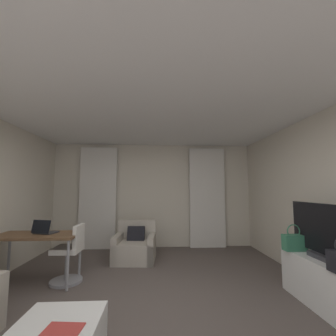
% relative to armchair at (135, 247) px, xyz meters
% --- Properties ---
extents(ground_plane, '(12.00, 12.00, 0.00)m').
position_rel_armchair_xyz_m(ground_plane, '(0.35, -2.01, -0.26)').
color(ground_plane, '#564C47').
extents(wall_window, '(5.12, 0.06, 2.60)m').
position_rel_armchair_xyz_m(wall_window, '(0.35, 1.02, 1.04)').
color(wall_window, beige).
rests_on(wall_window, ground).
extents(ceiling, '(5.12, 6.12, 0.06)m').
position_rel_armchair_xyz_m(ceiling, '(0.35, -2.01, 2.37)').
color(ceiling, white).
rests_on(ceiling, wall_left).
extents(curtain_left_panel, '(0.90, 0.06, 2.50)m').
position_rel_armchair_xyz_m(curtain_left_panel, '(-1.02, 0.89, 0.99)').
color(curtain_left_panel, silver).
rests_on(curtain_left_panel, ground).
extents(curtain_right_panel, '(0.90, 0.06, 2.50)m').
position_rel_armchair_xyz_m(curtain_right_panel, '(1.73, 0.89, 0.99)').
color(curtain_right_panel, silver).
rests_on(curtain_right_panel, ground).
extents(armchair, '(0.86, 0.84, 0.77)m').
position_rel_armchair_xyz_m(armchair, '(0.00, 0.00, 0.00)').
color(armchair, '#B2A899').
rests_on(armchair, ground).
extents(desk, '(1.25, 0.61, 0.75)m').
position_rel_armchair_xyz_m(desk, '(-1.42, -1.08, 0.42)').
color(desk, brown).
rests_on(desk, ground).
extents(desk_chair, '(0.48, 0.48, 0.88)m').
position_rel_armchair_xyz_m(desk_chair, '(-0.93, -1.03, 0.13)').
color(desk_chair, gray).
rests_on(desk_chair, ground).
extents(laptop, '(0.38, 0.33, 0.22)m').
position_rel_armchair_xyz_m(laptop, '(-1.34, -1.04, 0.54)').
color(laptop, '#2D2D33').
rests_on(laptop, desk).
extents(magazine_open, '(0.30, 0.23, 0.01)m').
position_rel_armchair_xyz_m(magazine_open, '(-0.27, -2.90, 0.13)').
color(magazine_open, '#B73833').
rests_on(magazine_open, coffee_table).
extents(tv_console, '(0.46, 1.16, 0.58)m').
position_rel_armchair_xyz_m(tv_console, '(2.53, -1.98, 0.03)').
color(tv_console, white).
rests_on(tv_console, ground).
extents(tv_flatscreen, '(0.20, 1.09, 0.69)m').
position_rel_armchair_xyz_m(tv_flatscreen, '(2.53, -1.96, 0.65)').
color(tv_flatscreen, '#333338').
rests_on(tv_flatscreen, tv_console).
extents(handbag_primary, '(0.30, 0.14, 0.37)m').
position_rel_armchair_xyz_m(handbag_primary, '(2.40, -1.57, 0.44)').
color(handbag_primary, '#387F5B').
rests_on(handbag_primary, tv_console).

